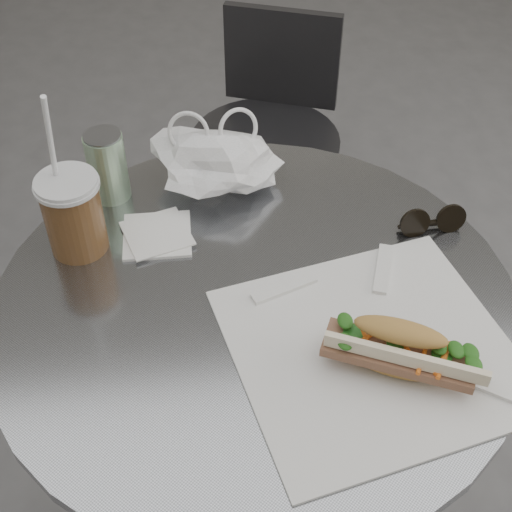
{
  "coord_description": "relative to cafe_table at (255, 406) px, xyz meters",
  "views": [
    {
      "loc": [
        -0.08,
        -0.48,
        1.5
      ],
      "look_at": [
        0.01,
        0.23,
        0.79
      ],
      "focal_mm": 50.0,
      "sensor_mm": 36.0,
      "label": 1
    }
  ],
  "objects": [
    {
      "name": "chair_far",
      "position": [
        0.14,
        0.83,
        -0.14
      ],
      "size": [
        0.4,
        0.42,
        0.72
      ],
      "rotation": [
        0.0,
        0.0,
        2.78
      ],
      "color": "#2A2A2C",
      "rests_on": "ground"
    },
    {
      "name": "plastic_bag",
      "position": [
        -0.03,
        0.26,
        0.32
      ],
      "size": [
        0.2,
        0.16,
        0.1
      ],
      "primitive_type": null,
      "rotation": [
        0.0,
        0.0,
        0.03
      ],
      "color": "white",
      "rests_on": "cafe_table"
    },
    {
      "name": "sunglasses",
      "position": [
        0.29,
        0.11,
        0.29
      ],
      "size": [
        0.11,
        0.03,
        0.05
      ],
      "rotation": [
        0.0,
        0.0,
        0.06
      ],
      "color": "black",
      "rests_on": "cafe_table"
    },
    {
      "name": "napkin_stack",
      "position": [
        -0.14,
        0.15,
        0.28
      ],
      "size": [
        0.12,
        0.12,
        0.01
      ],
      "color": "white",
      "rests_on": "cafe_table"
    },
    {
      "name": "cafe_table",
      "position": [
        0.0,
        0.0,
        0.0
      ],
      "size": [
        0.76,
        0.76,
        0.74
      ],
      "color": "slate",
      "rests_on": "ground"
    },
    {
      "name": "sandwich_paper",
      "position": [
        0.14,
        -0.11,
        0.28
      ],
      "size": [
        0.43,
        0.41,
        0.0
      ],
      "primitive_type": "cube",
      "rotation": [
        0.0,
        0.0,
        0.21
      ],
      "color": "white",
      "rests_on": "cafe_table"
    },
    {
      "name": "drink_can",
      "position": [
        -0.21,
        0.26,
        0.33
      ],
      "size": [
        0.06,
        0.06,
        0.12
      ],
      "color": "#68AA63",
      "rests_on": "cafe_table"
    },
    {
      "name": "banh_mi",
      "position": [
        0.17,
        -0.15,
        0.32
      ],
      "size": [
        0.25,
        0.19,
        0.08
      ],
      "rotation": [
        0.0,
        0.0,
        -0.44
      ],
      "color": "#BE8648",
      "rests_on": "sandwich_paper"
    },
    {
      "name": "iced_coffee",
      "position": [
        -0.25,
        0.14,
        0.34
      ],
      "size": [
        0.1,
        0.1,
        0.28
      ],
      "color": "brown",
      "rests_on": "cafe_table"
    }
  ]
}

